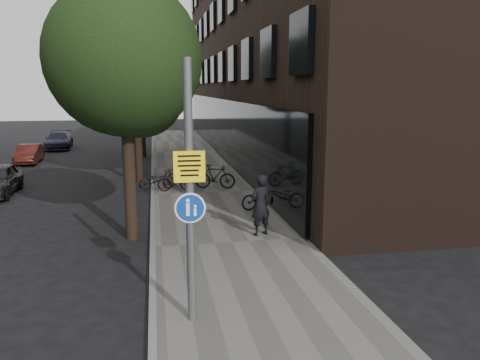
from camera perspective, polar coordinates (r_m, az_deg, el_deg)
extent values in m
plane|color=black|center=(10.55, 0.66, -13.99)|extent=(120.00, 120.00, 0.00)
cube|color=#64615C|center=(19.98, -4.14, -1.66)|extent=(4.50, 60.00, 0.12)
cube|color=slate|center=(19.87, -10.60, -1.88)|extent=(0.15, 60.00, 0.13)
cube|color=black|center=(33.34, 8.21, 18.84)|extent=(12.00, 40.00, 18.00)
cylinder|color=black|center=(14.19, -13.25, -0.87)|extent=(0.36, 0.36, 3.20)
sphere|color=black|center=(13.92, -13.94, 14.20)|extent=(4.40, 4.40, 4.40)
sphere|color=black|center=(14.68, -11.99, 10.20)|extent=(2.64, 2.64, 2.64)
cylinder|color=black|center=(22.57, -12.26, 3.57)|extent=(0.36, 0.36, 3.20)
sphere|color=black|center=(22.40, -12.66, 12.99)|extent=(5.00, 5.00, 5.00)
sphere|color=black|center=(23.18, -11.48, 10.49)|extent=(3.00, 3.00, 3.00)
cylinder|color=black|center=(31.52, -11.79, 5.68)|extent=(0.36, 0.36, 3.20)
sphere|color=black|center=(31.39, -12.07, 12.42)|extent=(5.00, 5.00, 5.00)
sphere|color=black|center=(32.18, -11.23, 10.63)|extent=(3.00, 3.00, 3.00)
cylinder|color=#595B5E|center=(8.58, -6.15, -1.85)|extent=(0.16, 0.16, 4.89)
cube|color=yellow|center=(8.47, -6.22, 1.73)|extent=(0.57, 0.05, 0.56)
cylinder|color=#0D3695|center=(8.63, -6.12, -3.26)|extent=(0.50, 0.03, 0.50)
cylinder|color=white|center=(8.63, -6.12, -3.26)|extent=(0.57, 0.04, 0.56)
imported|color=black|center=(14.00, 2.50, -3.05)|extent=(0.80, 0.67, 1.86)
imported|color=black|center=(17.13, 2.84, -2.05)|extent=(1.81, 0.98, 0.90)
imported|color=black|center=(20.57, -3.07, 0.42)|extent=(1.85, 0.92, 1.07)
imported|color=black|center=(20.74, -10.09, 0.00)|extent=(1.63, 0.80, 0.82)
imported|color=black|center=(20.21, -7.83, -0.06)|extent=(1.56, 0.46, 0.94)
imported|color=#4E1B16|center=(31.01, -24.32, 2.91)|extent=(1.32, 3.46, 1.12)
imported|color=black|center=(37.58, -21.21, 4.53)|extent=(2.09, 4.49, 1.27)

